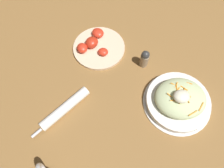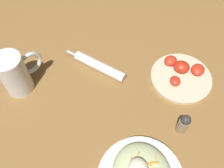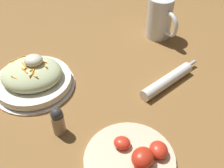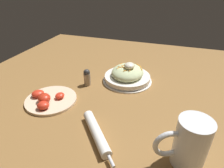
% 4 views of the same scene
% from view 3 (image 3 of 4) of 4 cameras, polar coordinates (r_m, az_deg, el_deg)
% --- Properties ---
extents(ground_plane, '(1.43, 1.43, 0.00)m').
position_cam_3_polar(ground_plane, '(0.76, -6.37, -0.35)').
color(ground_plane, olive).
extents(salad_plate, '(0.22, 0.22, 0.10)m').
position_cam_3_polar(salad_plate, '(0.76, -16.33, 1.44)').
color(salad_plate, white).
rests_on(salad_plate, ground_plane).
extents(beer_mug, '(0.09, 0.13, 0.14)m').
position_cam_3_polar(beer_mug, '(0.94, 10.05, 13.25)').
color(beer_mug, white).
rests_on(beer_mug, ground_plane).
extents(napkin_roll, '(0.18, 0.16, 0.03)m').
position_cam_3_polar(napkin_roll, '(0.76, 11.58, 0.92)').
color(napkin_roll, white).
rests_on(napkin_roll, ground_plane).
extents(tomato_plate, '(0.20, 0.20, 0.04)m').
position_cam_3_polar(tomato_plate, '(0.59, 4.51, -15.58)').
color(tomato_plate, beige).
rests_on(tomato_plate, ground_plane).
extents(salt_shaker, '(0.03, 0.03, 0.08)m').
position_cam_3_polar(salt_shaker, '(0.63, -11.35, -7.60)').
color(salt_shaker, gray).
rests_on(salt_shaker, ground_plane).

